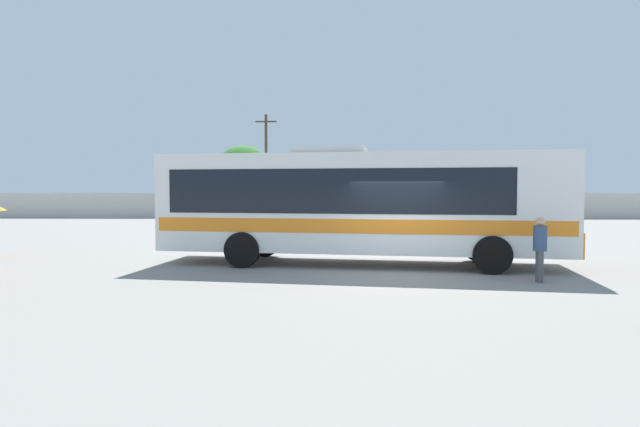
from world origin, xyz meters
name	(u,v)px	position (x,y,z in m)	size (l,w,h in m)	color
ground_plane	(370,238)	(0.00, 10.00, 0.00)	(300.00, 300.00, 0.00)	gray
perimeter_wall	(356,206)	(0.00, 26.05, 0.99)	(80.00, 0.30, 1.98)	beige
coach_bus_white_orange	(354,202)	(-1.08, 1.72, 1.90)	(12.20, 4.12, 3.56)	white
attendant_by_bus_door	(540,246)	(3.34, -1.17, 0.90)	(0.35, 0.35, 1.60)	#4C4C51
parked_car_leftmost_dark_blue	(217,210)	(-9.97, 21.64, 0.80)	(4.45, 2.11, 1.51)	navy
parked_car_second_silver	(307,211)	(-3.59, 21.14, 0.80)	(4.17, 2.02, 1.51)	#B7BABF
parked_car_third_white	(410,210)	(3.60, 22.00, 0.79)	(4.49, 2.07, 1.48)	silver
parked_car_rightmost_maroon	(492,211)	(9.09, 21.22, 0.80)	(4.39, 2.22, 1.52)	maroon
utility_pole_near	(266,163)	(-7.57, 29.74, 4.51)	(1.80, 0.24, 8.66)	#4C3823
roadside_tree_left	(243,168)	(-9.84, 31.27, 4.13)	(4.74, 4.74, 6.15)	brown
roadside_tree_midleft	(357,173)	(0.32, 31.69, 3.71)	(3.62, 3.62, 5.26)	brown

